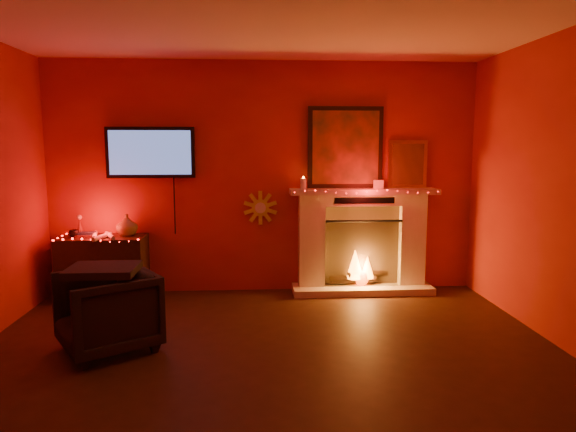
{
  "coord_description": "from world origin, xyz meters",
  "views": [
    {
      "loc": [
        -0.12,
        -3.54,
        1.73
      ],
      "look_at": [
        0.23,
        1.7,
        1.01
      ],
      "focal_mm": 32.0,
      "sensor_mm": 36.0,
      "label": 1
    }
  ],
  "objects_px": {
    "sunburst_clock": "(260,208)",
    "armchair": "(107,311)",
    "tv": "(151,153)",
    "console_table": "(104,265)",
    "fireplace": "(361,231)"
  },
  "relations": [
    {
      "from": "tv",
      "to": "console_table",
      "type": "xyz_separation_m",
      "value": [
        -0.53,
        -0.19,
        -1.26
      ]
    },
    {
      "from": "tv",
      "to": "armchair",
      "type": "bearing_deg",
      "value": -92.43
    },
    {
      "from": "fireplace",
      "to": "tv",
      "type": "distance_m",
      "value": 2.61
    },
    {
      "from": "tv",
      "to": "sunburst_clock",
      "type": "height_order",
      "value": "tv"
    },
    {
      "from": "tv",
      "to": "fireplace",
      "type": "bearing_deg",
      "value": -1.5
    },
    {
      "from": "fireplace",
      "to": "sunburst_clock",
      "type": "bearing_deg",
      "value": 175.63
    },
    {
      "from": "tv",
      "to": "console_table",
      "type": "relative_size",
      "value": 1.29
    },
    {
      "from": "fireplace",
      "to": "sunburst_clock",
      "type": "xyz_separation_m",
      "value": [
        -1.19,
        0.09,
        0.28
      ]
    },
    {
      "from": "sunburst_clock",
      "to": "armchair",
      "type": "height_order",
      "value": "sunburst_clock"
    },
    {
      "from": "tv",
      "to": "armchair",
      "type": "relative_size",
      "value": 1.66
    },
    {
      "from": "fireplace",
      "to": "tv",
      "type": "height_order",
      "value": "fireplace"
    },
    {
      "from": "sunburst_clock",
      "to": "armchair",
      "type": "xyz_separation_m",
      "value": [
        -1.32,
        -1.75,
        -0.66
      ]
    },
    {
      "from": "tv",
      "to": "console_table",
      "type": "distance_m",
      "value": 1.38
    },
    {
      "from": "fireplace",
      "to": "armchair",
      "type": "relative_size",
      "value": 2.91
    },
    {
      "from": "fireplace",
      "to": "console_table",
      "type": "xyz_separation_m",
      "value": [
        -2.97,
        -0.13,
        -0.34
      ]
    }
  ]
}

